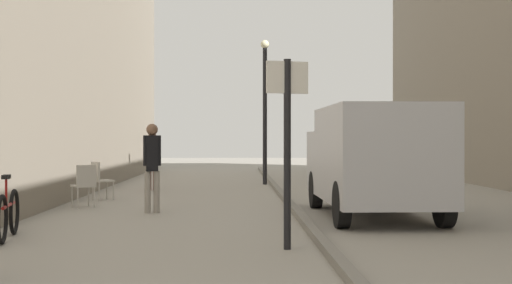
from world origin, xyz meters
name	(u,v)px	position (x,y,z in m)	size (l,w,h in m)	color
ground_plane	(217,213)	(0.00, 12.00, 0.00)	(80.00, 80.00, 0.00)	gray
kerb_strip	(295,210)	(1.58, 12.00, 0.06)	(0.16, 40.00, 0.12)	slate
pedestrian_main_foreground	(152,161)	(-1.33, 12.00, 1.05)	(0.36, 0.24, 1.82)	gray
pedestrian_far_crossing	(152,156)	(-2.07, 18.26, 1.00)	(0.35, 0.23, 1.74)	maroon
delivery_van	(373,158)	(3.02, 11.16, 1.15)	(2.02, 4.98, 2.11)	#B7B7BC
street_sign_post	(287,136)	(1.07, 7.31, 1.55)	(0.59, 0.19, 2.60)	black
lamp_post	(265,102)	(1.35, 20.67, 2.72)	(0.28, 0.28, 4.76)	black
bicycle_leaning	(8,214)	(-3.05, 8.39, 0.38)	(0.32, 1.76, 0.98)	black
cafe_chair_near_window	(100,178)	(-2.97, 15.02, 0.55)	(0.61, 0.61, 0.94)	#B7B2A8
cafe_chair_by_doorway	(85,183)	(-2.93, 13.14, 0.55)	(0.61, 0.61, 0.94)	#B7B2A8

